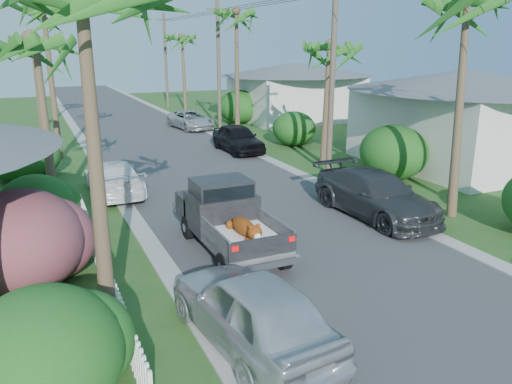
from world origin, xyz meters
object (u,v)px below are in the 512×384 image
parked_car_rd (191,120)px  palm_l_b (35,40)px  house_right_far (295,94)px  house_right_near (463,122)px  parked_car_rf (238,139)px  palm_l_c (43,5)px  parked_car_lf (114,178)px  utility_pole_c (219,65)px  palm_r_b (329,46)px  utility_pole_d (166,60)px  palm_r_d (182,37)px  palm_l_d (31,39)px  pickup_truck (225,215)px  palm_r_c (236,12)px  parked_car_ln (252,310)px  parked_car_rm (376,195)px

parked_car_rd → palm_l_b: (-10.41, -16.77, 5.48)m
house_right_far → house_right_near: bearing=-90.0°
parked_car_rf → palm_l_c: bearing=165.8°
parked_car_lf → utility_pole_c: size_ratio=0.54×
parked_car_lf → palm_l_c: bearing=-79.4°
parked_car_rf → palm_r_b: size_ratio=0.64×
parked_car_rd → utility_pole_d: (1.99, 14.23, 3.93)m
palm_r_d → house_right_far: (6.50, -10.00, -4.62)m
house_right_far → palm_l_d: bearing=168.4°
palm_l_c → utility_pole_d: bearing=61.1°
house_right_far → utility_pole_d: 15.16m
parked_car_lf → utility_pole_d: utility_pole_d is taller
pickup_truck → palm_r_c: (8.38, 19.39, 7.10)m
parked_car_rf → house_right_near: size_ratio=0.51×
parked_car_rf → utility_pole_c: (2.00, 8.38, 3.82)m
parked_car_rf → utility_pole_d: (2.00, 23.38, 3.82)m
palm_r_b → palm_r_d: palm_r_d is taller
pickup_truck → utility_pole_c: utility_pole_c is taller
palm_r_b → utility_pole_c: bearing=94.4°
house_right_near → parked_car_rf: bearing=141.0°
palm_l_b → parked_car_lf: bearing=34.8°
palm_l_b → palm_l_d: (0.30, 22.00, 0.29)m
palm_l_c → palm_r_d: palm_l_c is taller
parked_car_rd → palm_l_c: 13.80m
utility_pole_c → house_right_far: bearing=15.1°
palm_r_c → palm_r_d: size_ratio=1.17×
house_right_far → utility_pole_c: utility_pole_c is taller
parked_car_rd → parked_car_ln: parked_car_ln is taller
palm_r_d → palm_l_d: bearing=-155.2°
palm_l_b → utility_pole_c: bearing=52.2°
palm_l_d → house_right_near: size_ratio=0.86×
palm_l_b → utility_pole_d: 33.42m
parked_car_lf → house_right_far: (17.39, 16.32, 1.42)m
pickup_truck → palm_r_c: palm_r_c is taller
parked_car_ln → utility_pole_c: size_ratio=0.52×
palm_r_d → utility_pole_d: 3.79m
palm_r_b → palm_r_c: size_ratio=0.77×
palm_r_d → utility_pole_c: bearing=-94.3°
palm_r_c → utility_pole_c: (-0.60, 2.00, -3.51)m
palm_l_b → utility_pole_d: utility_pole_d is taller
parked_car_lf → house_right_far: bearing=-137.1°
palm_r_b → palm_r_c: (-0.40, 11.00, 2.16)m
parked_car_lf → utility_pole_c: utility_pole_c is taller
pickup_truck → parked_car_rd: bearing=75.4°
house_right_near → house_right_far: size_ratio=1.00×
palm_l_c → palm_l_d: bearing=92.4°
palm_l_b → utility_pole_d: size_ratio=0.82×
parked_car_lf → house_right_near: bearing=174.2°
palm_l_d → palm_l_b: bearing=-90.8°
parked_car_rm → palm_r_b: 9.93m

